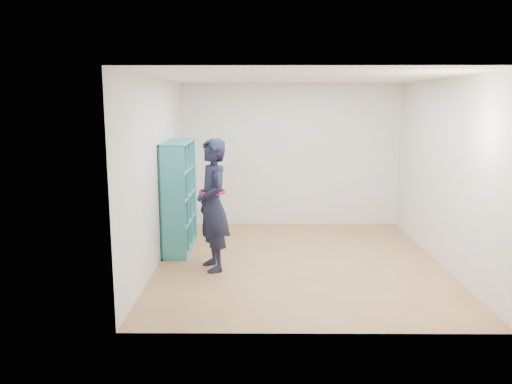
{
  "coord_description": "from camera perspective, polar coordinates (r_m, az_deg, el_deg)",
  "views": [
    {
      "loc": [
        -0.57,
        -6.89,
        2.28
      ],
      "look_at": [
        -0.62,
        0.3,
        0.97
      ],
      "focal_mm": 35.0,
      "sensor_mm": 36.0,
      "label": 1
    }
  ],
  "objects": [
    {
      "name": "wall_left",
      "position": [
        7.1,
        -11.25,
        2.21
      ],
      "size": [
        0.02,
        4.5,
        2.6
      ],
      "primitive_type": "cube",
      "color": "silver",
      "rests_on": "floor"
    },
    {
      "name": "ceiling",
      "position": [
        6.92,
        5.24,
        12.96
      ],
      "size": [
        4.5,
        4.5,
        0.0
      ],
      "primitive_type": "plane",
      "color": "white",
      "rests_on": "wall_back"
    },
    {
      "name": "wall_front",
      "position": [
        4.77,
        7.25,
        -1.6
      ],
      "size": [
        4.0,
        0.02,
        2.6
      ],
      "primitive_type": "cube",
      "color": "silver",
      "rests_on": "floor"
    },
    {
      "name": "floor",
      "position": [
        7.28,
        4.9,
        -7.95
      ],
      "size": [
        4.5,
        4.5,
        0.0
      ],
      "primitive_type": "plane",
      "color": "#916642",
      "rests_on": "ground"
    },
    {
      "name": "wall_back",
      "position": [
        9.21,
        3.93,
        4.22
      ],
      "size": [
        4.0,
        0.02,
        2.6
      ],
      "primitive_type": "cube",
      "color": "silver",
      "rests_on": "floor"
    },
    {
      "name": "bookshelf",
      "position": [
        7.78,
        -8.98,
        -0.64
      ],
      "size": [
        0.37,
        1.26,
        1.68
      ],
      "color": "teal",
      "rests_on": "floor"
    },
    {
      "name": "smartphone",
      "position": [
        6.77,
        -6.44,
        -0.47
      ],
      "size": [
        0.06,
        0.08,
        0.13
      ],
      "rotation": [
        0.26,
        0.0,
        0.6
      ],
      "color": "silver",
      "rests_on": "person"
    },
    {
      "name": "person",
      "position": [
        6.75,
        -4.98,
        -1.49
      ],
      "size": [
        0.64,
        0.77,
        1.8
      ],
      "rotation": [
        0.0,
        0.0,
        -1.19
      ],
      "color": "black",
      "rests_on": "floor"
    },
    {
      "name": "wall_right",
      "position": [
        7.42,
        20.67,
        2.09
      ],
      "size": [
        0.02,
        4.5,
        2.6
      ],
      "primitive_type": "cube",
      "color": "silver",
      "rests_on": "floor"
    }
  ]
}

